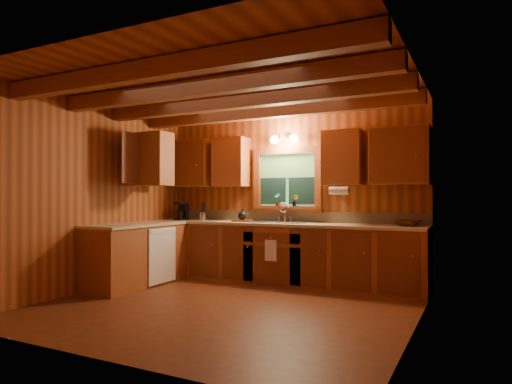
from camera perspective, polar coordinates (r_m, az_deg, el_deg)
The scene contains 20 objects.
room at distance 5.24m, azimuth -3.95°, elevation -0.48°, with size 4.20×4.20×4.20m.
ceiling_beams at distance 5.37m, azimuth -3.94°, elevation 12.31°, with size 4.20×2.54×0.18m.
base_cabinets at distance 6.66m, azimuth -1.93°, elevation -7.99°, with size 4.20×2.22×0.86m.
countertop at distance 6.61m, azimuth -1.80°, elevation -4.12°, with size 4.20×2.24×0.04m.
backsplash at distance 6.94m, azimuth 4.06°, elevation -3.13°, with size 4.20×0.02×0.16m, color tan.
dishwasher_panel at distance 6.70m, azimuth -11.88°, elevation -7.94°, with size 0.02×0.60×0.80m, color white.
upper_cabinets at distance 6.78m, azimuth -1.89°, elevation 4.09°, with size 4.19×1.77×0.78m.
window at distance 6.92m, azimuth 4.00°, elevation 1.41°, with size 1.12×0.08×1.00m.
window_sill at distance 6.87m, azimuth 3.84°, elevation -1.98°, with size 1.06×0.14×0.04m, color brown.
wall_sconce at distance 6.86m, azimuth 3.60°, elevation 6.76°, with size 0.45×0.21×0.17m.
paper_towel_roll at distance 6.29m, azimuth 10.55°, elevation 0.16°, with size 0.11×0.11×0.27m, color white.
dish_towel at distance 6.41m, azimuth 1.89°, elevation -7.47°, with size 0.18×0.01×0.30m, color white.
sink at distance 6.68m, azimuth 3.12°, elevation -4.29°, with size 0.82×0.48×0.43m.
coffee_maker at distance 7.55m, azimuth -9.41°, elevation -2.40°, with size 0.17×0.21×0.30m.
utensil_crock at distance 7.23m, azimuth -6.84°, elevation -3.07°, with size 0.11×0.11×0.30m.
cutting_board at distance 6.91m, azimuth -1.76°, elevation -3.69°, with size 0.29×0.21×0.03m, color #612D14.
teakettle at distance 6.91m, azimuth -1.76°, elevation -3.03°, with size 0.13×0.13×0.17m.
wicker_basket at distance 6.21m, azimuth 18.81°, elevation -3.78°, with size 0.32×0.32×0.08m, color #48230C.
potted_plant_left at distance 6.90m, azimuth 2.72°, elevation -0.99°, with size 0.10×0.07×0.20m, color #612D14.
potted_plant_right at distance 6.79m, azimuth 4.98°, elevation -1.09°, with size 0.10×0.08×0.18m, color #612D14.
Camera 1 is at (2.68, -4.50, 1.30)m, focal length 31.31 mm.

